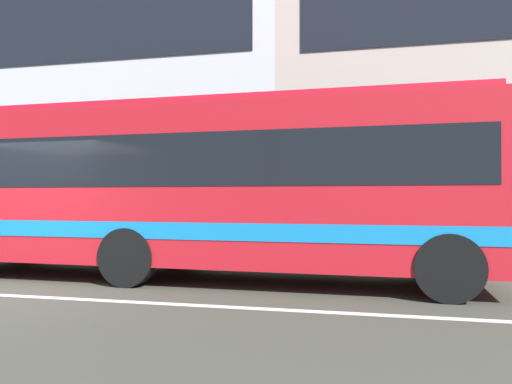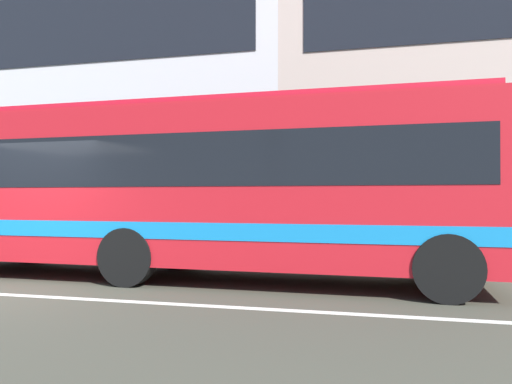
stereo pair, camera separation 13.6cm
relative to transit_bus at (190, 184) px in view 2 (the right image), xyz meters
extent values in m
cube|color=#1D5125|center=(-4.52, 3.55, -1.40)|extent=(19.14, 1.10, 0.74)
cube|color=silver|center=(-9.69, 12.41, 5.11)|extent=(19.50, 8.95, 13.76)
cube|color=black|center=(-9.69, 7.91, 6.21)|extent=(17.94, 0.04, 2.75)
cube|color=red|center=(0.00, 0.00, -0.05)|extent=(10.97, 2.69, 2.74)
cube|color=black|center=(0.00, 0.00, 0.36)|extent=(10.32, 2.70, 0.88)
cube|color=#147AC3|center=(0.00, 0.00, -0.80)|extent=(10.75, 2.71, 0.28)
cube|color=red|center=(0.00, 0.00, 1.38)|extent=(10.53, 2.29, 0.12)
cube|color=black|center=(5.47, -0.12, 0.36)|extent=(0.08, 2.06, 0.97)
cylinder|color=black|center=(4.48, 1.03, -1.27)|extent=(1.01, 0.30, 1.00)
cylinder|color=black|center=(4.44, -1.22, -1.27)|extent=(1.01, 0.30, 1.00)
cylinder|color=black|center=(-0.64, 1.14, -1.27)|extent=(1.01, 0.30, 1.00)
cylinder|color=black|center=(-0.69, -1.11, -1.27)|extent=(1.01, 0.30, 1.00)
cylinder|color=black|center=(-4.43, 1.22, -1.27)|extent=(1.01, 0.30, 1.00)
camera|label=1|loc=(3.40, -8.92, -0.26)|focal=35.36mm
camera|label=2|loc=(3.54, -8.89, -0.26)|focal=35.36mm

